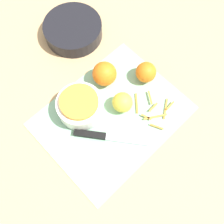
{
  "coord_description": "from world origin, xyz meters",
  "views": [
    {
      "loc": [
        -0.21,
        -0.22,
        0.78
      ],
      "look_at": [
        0.0,
        0.0,
        0.04
      ],
      "focal_mm": 42.0,
      "sensor_mm": 36.0,
      "label": 1
    }
  ],
  "objects": [
    {
      "name": "orange_left",
      "position": [
        0.07,
        0.11,
        0.05
      ],
      "size": [
        0.08,
        0.08,
        0.08
      ],
      "color": "orange",
      "rests_on": "cutting_board"
    },
    {
      "name": "orange_right",
      "position": [
        0.18,
        0.02,
        0.04
      ],
      "size": [
        0.07,
        0.07,
        0.07
      ],
      "color": "orange",
      "rests_on": "cutting_board"
    },
    {
      "name": "knife",
      "position": [
        -0.08,
        -0.02,
        0.01
      ],
      "size": [
        0.16,
        0.2,
        0.02
      ],
      "rotation": [
        0.0,
        0.0,
        -0.9
      ],
      "color": "black",
      "rests_on": "cutting_board"
    },
    {
      "name": "ground_plane",
      "position": [
        0.0,
        0.0,
        0.0
      ],
      "size": [
        4.0,
        4.0,
        0.0
      ],
      "primitive_type": "plane",
      "color": "tan"
    },
    {
      "name": "bowl_speckled",
      "position": [
        -0.06,
        0.08,
        0.04
      ],
      "size": [
        0.14,
        0.14,
        0.07
      ],
      "color": "silver",
      "rests_on": "cutting_board"
    },
    {
      "name": "cutting_board",
      "position": [
        0.0,
        0.0,
        0.0
      ],
      "size": [
        0.45,
        0.35,
        0.01
      ],
      "color": "#84B793",
      "rests_on": "ground_plane"
    },
    {
      "name": "lemon",
      "position": [
        0.05,
        0.0,
        0.04
      ],
      "size": [
        0.06,
        0.06,
        0.06
      ],
      "color": "gold",
      "rests_on": "cutting_board"
    },
    {
      "name": "bowl_dark",
      "position": [
        0.12,
        0.33,
        0.03
      ],
      "size": [
        0.21,
        0.21,
        0.05
      ],
      "color": "black",
      "rests_on": "ground_plane"
    },
    {
      "name": "peel_pile",
      "position": [
        0.11,
        -0.08,
        0.01
      ],
      "size": [
        0.11,
        0.15,
        0.01
      ],
      "color": "orange",
      "rests_on": "cutting_board"
    }
  ]
}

